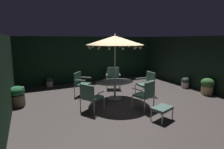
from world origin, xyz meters
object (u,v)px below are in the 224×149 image
at_px(patio_umbrella, 115,40).
at_px(patio_chair_south, 113,77).
at_px(patio_chair_north, 81,82).
at_px(potted_plant_back_left, 17,96).
at_px(potted_plant_right_near, 49,82).
at_px(patio_dining_table, 115,85).
at_px(patio_chair_southeast, 147,82).
at_px(patio_chair_east, 146,93).
at_px(patio_chair_northeast, 90,95).
at_px(ottoman_footrest, 162,109).
at_px(potted_plant_front_corner, 185,82).
at_px(potted_plant_left_far, 108,74).
at_px(potted_plant_left_near, 207,86).

relative_size(patio_umbrella, patio_chair_south, 2.51).
height_order(patio_chair_north, potted_plant_back_left, patio_chair_north).
distance_m(potted_plant_right_near, potted_plant_back_left, 2.65).
bearing_deg(patio_chair_south, patio_umbrella, -113.97).
bearing_deg(patio_dining_table, patio_umbrella, 19.47).
bearing_deg(patio_dining_table, potted_plant_right_near, 124.42).
bearing_deg(patio_umbrella, patio_chair_southeast, -4.46).
bearing_deg(patio_chair_east, patio_chair_northeast, 158.61).
xyz_separation_m(patio_dining_table, ottoman_footrest, (0.39, -2.32, -0.23)).
bearing_deg(patio_chair_east, patio_chair_north, 121.71).
bearing_deg(patio_dining_table, patio_chair_east, -73.04).
xyz_separation_m(potted_plant_right_near, potted_plant_front_corner, (6.00, -3.18, 0.01)).
xyz_separation_m(patio_chair_northeast, ottoman_footrest, (1.69, -1.56, -0.20)).
height_order(patio_chair_south, potted_plant_right_near, patio_chair_south).
height_order(patio_umbrella, potted_plant_back_left, patio_umbrella).
bearing_deg(patio_dining_table, potted_plant_back_left, 166.49).
distance_m(patio_chair_north, potted_plant_left_far, 3.03).
bearing_deg(potted_plant_left_near, patio_chair_east, -177.01).
relative_size(ottoman_footrest, potted_plant_left_far, 1.10).
height_order(patio_chair_northeast, ottoman_footrest, patio_chair_northeast).
relative_size(potted_plant_right_near, potted_plant_left_far, 0.78).
relative_size(patio_dining_table, patio_chair_north, 1.57).
height_order(patio_dining_table, potted_plant_left_near, patio_dining_table).
distance_m(potted_plant_left_far, potted_plant_back_left, 5.14).
xyz_separation_m(potted_plant_right_near, potted_plant_back_left, (-1.36, -2.27, 0.12)).
distance_m(patio_umbrella, ottoman_footrest, 3.06).
distance_m(patio_chair_south, ottoman_footrest, 3.71).
bearing_deg(potted_plant_front_corner, patio_umbrella, 178.88).
xyz_separation_m(patio_chair_northeast, patio_chair_southeast, (2.80, 0.64, 0.01)).
relative_size(patio_chair_north, potted_plant_right_near, 2.03).
bearing_deg(patio_chair_south, potted_plant_left_near, -38.98).
bearing_deg(ottoman_footrest, potted_plant_right_near, 114.93).
xyz_separation_m(patio_chair_north, potted_plant_left_far, (2.22, 2.04, -0.24)).
bearing_deg(potted_plant_right_near, potted_plant_left_near, -36.04).
height_order(patio_chair_southeast, potted_plant_right_near, patio_chair_southeast).
bearing_deg(patio_chair_northeast, potted_plant_left_near, -5.52).
relative_size(patio_chair_east, potted_plant_back_left, 1.37).
relative_size(patio_umbrella, potted_plant_front_corner, 4.99).
distance_m(ottoman_footrest, potted_plant_left_far, 5.44).
bearing_deg(ottoman_footrest, patio_umbrella, 99.62).
bearing_deg(patio_chair_southeast, potted_plant_front_corner, 1.02).
bearing_deg(potted_plant_back_left, patio_chair_southeast, -10.83).
height_order(patio_chair_south, potted_plant_back_left, patio_chair_south).
height_order(patio_chair_north, patio_chair_southeast, patio_chair_north).
bearing_deg(patio_chair_south, patio_dining_table, -113.98).
xyz_separation_m(patio_chair_east, potted_plant_back_left, (-3.93, 2.27, -0.19)).
xyz_separation_m(patio_chair_east, potted_plant_right_near, (-2.57, 4.54, -0.32)).
bearing_deg(patio_chair_northeast, patio_chair_south, 48.25).
distance_m(patio_umbrella, patio_chair_southeast, 2.32).
bearing_deg(potted_plant_left_far, patio_umbrella, -110.29).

